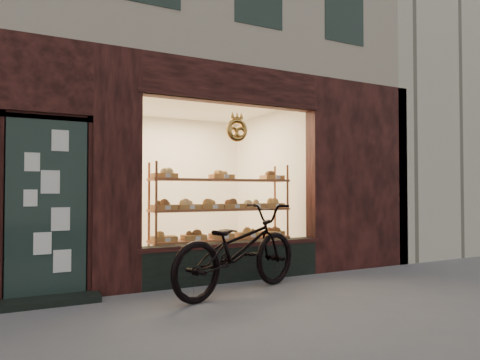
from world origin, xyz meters
TOP-DOWN VIEW (x-y plane):
  - ground at (0.00, 0.00)m, footprint 90.00×90.00m
  - neighbor_right at (9.60, 5.50)m, footprint 12.00×7.00m
  - display_shelf at (0.45, 2.55)m, footprint 2.20×0.45m
  - bicycle at (0.18, 1.44)m, footprint 2.24×1.40m

SIDE VIEW (x-z plane):
  - ground at x=0.00m, z-range 0.00..0.00m
  - bicycle at x=0.18m, z-range 0.00..1.11m
  - display_shelf at x=0.45m, z-range 0.00..1.70m
  - neighbor_right at x=9.60m, z-range 0.00..9.00m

